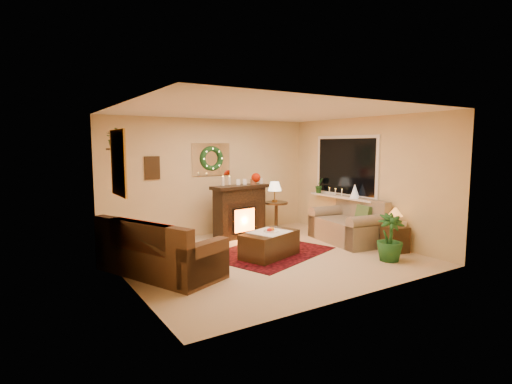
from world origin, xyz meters
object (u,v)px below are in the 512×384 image
fireplace (240,212)px  sofa (160,247)px  end_table_square (395,238)px  side_table_round (276,218)px  coffee_table (270,246)px  loveseat (347,222)px

fireplace → sofa: bearing=-154.6°
sofa → fireplace: 2.78m
fireplace → end_table_square: size_ratio=2.42×
side_table_round → coffee_table: bearing=-128.3°
end_table_square → sofa: bearing=165.1°
fireplace → end_table_square: bearing=-62.6°
side_table_round → coffee_table: side_table_round is taller
fireplace → side_table_round: 1.01m
sofa → side_table_round: sofa is taller
end_table_square → loveseat: bearing=100.6°
loveseat → coffee_table: bearing=-169.8°
end_table_square → coffee_table: end_table_square is taller
coffee_table → fireplace: bearing=59.3°
sofa → side_table_round: (3.31, 1.53, -0.10)m
side_table_round → end_table_square: bearing=-71.4°
side_table_round → end_table_square: (0.89, -2.65, -0.05)m
fireplace → loveseat: 2.31m
sofa → end_table_square: 4.35m
fireplace → side_table_round: (0.98, 0.01, -0.23)m
sofa → fireplace: size_ratio=1.75×
sofa → end_table_square: bearing=-38.1°
side_table_round → coffee_table: (-1.33, -1.68, -0.12)m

